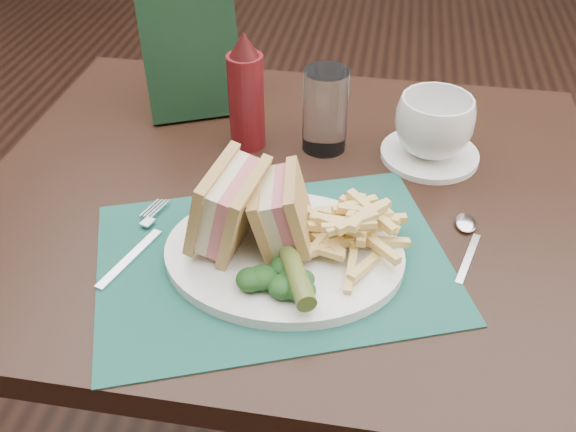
% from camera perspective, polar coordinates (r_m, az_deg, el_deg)
% --- Properties ---
extents(floor, '(7.00, 7.00, 0.00)m').
position_cam_1_polar(floor, '(1.80, 2.80, -7.67)').
color(floor, black).
rests_on(floor, ground).
extents(table_main, '(0.90, 0.75, 0.75)m').
position_cam_1_polar(table_main, '(1.19, 0.17, -12.38)').
color(table_main, black).
rests_on(table_main, ground).
extents(placemat, '(0.52, 0.44, 0.00)m').
position_cam_1_polar(placemat, '(0.81, -1.33, -4.02)').
color(placemat, '#195045').
rests_on(placemat, table_main).
extents(plate, '(0.31, 0.25, 0.01)m').
position_cam_1_polar(plate, '(0.80, -0.36, -3.41)').
color(plate, white).
rests_on(plate, placemat).
extents(sandwich_half_a, '(0.09, 0.12, 0.11)m').
position_cam_1_polar(sandwich_half_a, '(0.79, -6.76, 1.26)').
color(sandwich_half_a, tan).
rests_on(sandwich_half_a, plate).
extents(sandwich_half_b, '(0.09, 0.11, 0.10)m').
position_cam_1_polar(sandwich_half_b, '(0.78, -2.13, 0.49)').
color(sandwich_half_b, tan).
rests_on(sandwich_half_b, plate).
extents(kale_garnish, '(0.11, 0.08, 0.03)m').
position_cam_1_polar(kale_garnish, '(0.74, -0.62, -5.43)').
color(kale_garnish, '#153915').
rests_on(kale_garnish, plate).
extents(pickle_spear, '(0.07, 0.12, 0.03)m').
position_cam_1_polar(pickle_spear, '(0.74, 0.56, -4.71)').
color(pickle_spear, '#4D6125').
rests_on(pickle_spear, plate).
extents(fries_pile, '(0.18, 0.20, 0.06)m').
position_cam_1_polar(fries_pile, '(0.79, 5.50, -0.88)').
color(fries_pile, '#F2D179').
rests_on(fries_pile, plate).
extents(fork, '(0.08, 0.17, 0.01)m').
position_cam_1_polar(fork, '(0.85, -13.22, -2.14)').
color(fork, silver).
rests_on(fork, placemat).
extents(spoon, '(0.07, 0.15, 0.01)m').
position_cam_1_polar(spoon, '(0.86, 15.67, -2.40)').
color(spoon, silver).
rests_on(spoon, table_main).
extents(saucer, '(0.15, 0.15, 0.01)m').
position_cam_1_polar(saucer, '(1.02, 12.45, 5.37)').
color(saucer, white).
rests_on(saucer, table_main).
extents(coffee_cup, '(0.16, 0.16, 0.09)m').
position_cam_1_polar(coffee_cup, '(0.99, 12.85, 7.84)').
color(coffee_cup, white).
rests_on(coffee_cup, saucer).
extents(drinking_glass, '(0.08, 0.08, 0.13)m').
position_cam_1_polar(drinking_glass, '(0.99, 3.32, 9.36)').
color(drinking_glass, silver).
rests_on(drinking_glass, table_main).
extents(ketchup_bottle, '(0.07, 0.07, 0.19)m').
position_cam_1_polar(ketchup_bottle, '(0.98, -3.75, 11.01)').
color(ketchup_bottle, '#580F13').
rests_on(ketchup_bottle, table_main).
extents(check_presenter, '(0.18, 0.15, 0.25)m').
position_cam_1_polar(check_presenter, '(1.08, -8.74, 15.16)').
color(check_presenter, black).
rests_on(check_presenter, table_main).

